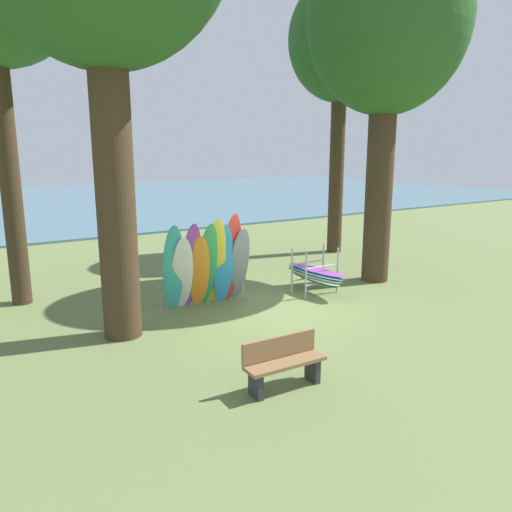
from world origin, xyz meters
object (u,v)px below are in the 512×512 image
object	(u,v)px
board_storage_rack	(315,274)
tree_foreground_right	(388,25)
park_bench	(283,362)
leaning_board_pile	(208,266)
tree_mid_behind	(341,44)

from	to	relation	value
board_storage_rack	tree_foreground_right	bearing A→B (deg)	1.87
park_bench	board_storage_rack	bearing A→B (deg)	45.14
tree_foreground_right	leaning_board_pile	world-z (taller)	tree_foreground_right
tree_foreground_right	park_bench	distance (m)	10.11
tree_mid_behind	board_storage_rack	size ratio (longest dim) A/B	4.61
board_storage_rack	park_bench	distance (m)	5.62
tree_foreground_right	tree_mid_behind	xyz separation A→B (m)	(1.88, 3.91, 0.37)
tree_mid_behind	leaning_board_pile	world-z (taller)	tree_mid_behind
tree_foreground_right	tree_mid_behind	bearing A→B (deg)	64.34
leaning_board_pile	park_bench	distance (m)	4.63
tree_mid_behind	park_bench	distance (m)	13.49
tree_mid_behind	leaning_board_pile	size ratio (longest dim) A/B	4.21
leaning_board_pile	park_bench	world-z (taller)	leaning_board_pile
tree_mid_behind	park_bench	xyz separation A→B (m)	(-8.26, -7.97, -7.09)
tree_foreground_right	tree_mid_behind	world-z (taller)	tree_foreground_right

